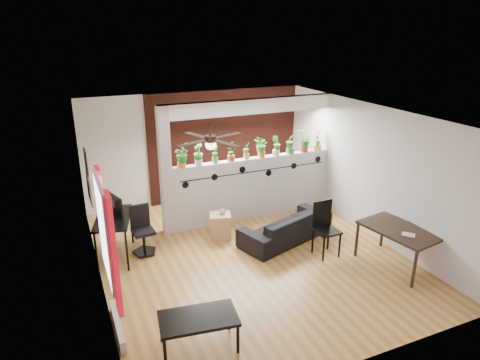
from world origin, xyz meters
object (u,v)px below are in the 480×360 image
(potted_plant_7, at_px, (291,142))
(potted_plant_1, at_px, (198,154))
(coffee_table, at_px, (198,320))
(potted_plant_3, at_px, (231,150))
(potted_plant_2, at_px, (215,154))
(potted_plant_8, at_px, (304,141))
(potted_plant_6, at_px, (276,145))
(folding_chair, at_px, (324,223))
(potted_plant_4, at_px, (246,150))
(dining_table, at_px, (399,233))
(office_chair, at_px, (143,233))
(cube_shelf, at_px, (220,226))
(potted_plant_9, at_px, (318,139))
(computer_desk, at_px, (113,221))
(cup, at_px, (222,212))
(potted_plant_0, at_px, (181,155))
(sofa, at_px, (286,226))
(potted_plant_5, at_px, (262,146))
(ceiling_fan, at_px, (211,141))

(potted_plant_7, bearing_deg, potted_plant_1, 180.00)
(coffee_table, bearing_deg, potted_plant_3, 61.38)
(potted_plant_2, height_order, potted_plant_8, potted_plant_8)
(potted_plant_6, xyz_separation_m, folding_chair, (-0.04, -1.99, -0.97))
(potted_plant_6, bearing_deg, potted_plant_4, 180.00)
(potted_plant_1, xyz_separation_m, dining_table, (2.65, -2.86, -0.96))
(potted_plant_6, bearing_deg, office_chair, -168.21)
(cube_shelf, bearing_deg, potted_plant_7, 35.84)
(potted_plant_9, relative_size, cube_shelf, 0.97)
(computer_desk, height_order, office_chair, office_chair)
(potted_plant_4, xyz_separation_m, cup, (-0.81, -0.65, -1.00))
(potted_plant_1, relative_size, potted_plant_8, 0.92)
(potted_plant_0, relative_size, potted_plant_6, 1.10)
(potted_plant_4, height_order, office_chair, potted_plant_4)
(potted_plant_6, bearing_deg, sofa, -108.17)
(sofa, bearing_deg, potted_plant_8, -149.46)
(potted_plant_7, bearing_deg, office_chair, -169.39)
(potted_plant_1, bearing_deg, potted_plant_9, 0.00)
(potted_plant_5, height_order, coffee_table, potted_plant_5)
(potted_plant_8, height_order, potted_plant_9, potted_plant_9)
(potted_plant_8, distance_m, dining_table, 3.03)
(potted_plant_0, distance_m, potted_plant_9, 3.16)
(potted_plant_0, height_order, potted_plant_5, potted_plant_0)
(potted_plant_7, xyz_separation_m, computer_desk, (-3.93, -0.62, -0.88))
(dining_table, bearing_deg, potted_plant_6, 107.38)
(potted_plant_1, xyz_separation_m, folding_chair, (1.72, -1.99, -0.98))
(ceiling_fan, xyz_separation_m, potted_plant_4, (1.42, 1.80, -0.77))
(potted_plant_1, xyz_separation_m, potted_plant_9, (2.81, 0.00, 0.02))
(sofa, relative_size, office_chair, 2.07)
(dining_table, distance_m, folding_chair, 1.28)
(folding_chair, bearing_deg, office_chair, 156.19)
(potted_plant_7, height_order, cube_shelf, potted_plant_7)
(potted_plant_9, relative_size, cup, 3.94)
(potted_plant_6, xyz_separation_m, potted_plant_9, (1.05, 0.00, 0.03))
(potted_plant_4, xyz_separation_m, potted_plant_9, (1.76, 0.00, 0.06))
(cube_shelf, height_order, cup, cup)
(cup, bearing_deg, ceiling_fan, -118.17)
(potted_plant_8, relative_size, coffee_table, 0.44)
(potted_plant_1, relative_size, office_chair, 0.49)
(potted_plant_5, height_order, potted_plant_6, potted_plant_5)
(potted_plant_4, bearing_deg, sofa, -76.45)
(dining_table, bearing_deg, potted_plant_0, 136.35)
(potted_plant_7, distance_m, sofa, 1.96)
(potted_plant_4, bearing_deg, office_chair, -164.88)
(potted_plant_2, xyz_separation_m, potted_plant_4, (0.70, 0.00, -0.00))
(dining_table, bearing_deg, computer_desk, 153.39)
(cup, height_order, computer_desk, computer_desk)
(potted_plant_5, relative_size, coffee_table, 0.42)
(cup, relative_size, coffee_table, 0.11)
(potted_plant_7, xyz_separation_m, cube_shelf, (-1.91, -0.65, -1.35))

